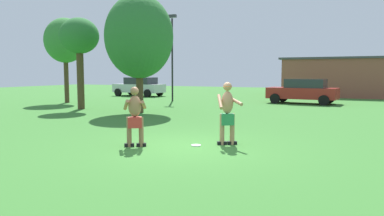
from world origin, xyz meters
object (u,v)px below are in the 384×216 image
frisbee (196,145)px  tree_left_field (65,41)px  player_with_cap (227,110)px  tree_behind_players (79,38)px  player_in_red (135,116)px  lamp_post (172,49)px  car_red_mid_lot (303,91)px  tree_right_field (139,37)px  car_silver_near_post (139,86)px

frisbee → tree_left_field: bearing=145.1°
player_with_cap → tree_behind_players: tree_behind_players is taller
player_with_cap → player_in_red: player_with_cap is taller
lamp_post → tree_behind_players: bearing=-104.5°
player_in_red → car_red_mid_lot: (1.98, 16.25, -0.02)m
player_with_cap → car_red_mid_lot: player_with_cap is taller
frisbee → tree_behind_players: size_ratio=0.05×
player_with_cap → tree_right_field: bearing=138.4°
tree_left_field → tree_right_field: tree_right_field is taller
player_in_red → car_silver_near_post: 21.71m
car_silver_near_post → tree_behind_players: (3.32, -10.86, 3.01)m
frisbee → tree_behind_players: 12.48m
frisbee → car_silver_near_post: car_silver_near_post is taller
frisbee → car_red_mid_lot: bearing=88.0°
frisbee → tree_left_field: size_ratio=0.05×
player_with_cap → tree_right_field: tree_right_field is taller
lamp_post → tree_left_field: bearing=-143.8°
player_in_red → tree_left_field: 16.37m
car_silver_near_post → lamp_post: lamp_post is taller
player_with_cap → tree_left_field: 17.31m
tree_behind_players → tree_left_field: bearing=142.4°
car_red_mid_lot → tree_behind_players: tree_behind_players is taller
player_with_cap → tree_behind_players: bearing=150.1°
tree_right_field → tree_behind_players: (-3.88, 0.14, 0.11)m
tree_left_field → car_red_mid_lot: bearing=22.5°
player_with_cap → frisbee: size_ratio=6.49×
tree_left_field → tree_behind_players: size_ratio=1.13×
player_with_cap → tree_left_field: (-14.43, 9.06, 3.09)m
frisbee → tree_behind_players: (-9.88, 6.60, 3.82)m
car_silver_near_post → car_red_mid_lot: same height
player_in_red → tree_behind_players: (-8.44, 7.39, 2.99)m
car_silver_near_post → tree_left_field: tree_left_field is taller
player_with_cap → player_in_red: (-2.15, -1.29, -0.12)m
tree_left_field → car_silver_near_post: bearing=86.2°
tree_left_field → tree_right_field: size_ratio=0.96×
player_with_cap → lamp_post: size_ratio=0.29×
player_in_red → tree_left_field: (-12.28, 10.35, 3.20)m
tree_behind_players → frisbee: bearing=-33.8°
tree_right_field → tree_behind_players: bearing=177.9°
tree_left_field → tree_behind_players: tree_left_field is taller
frisbee → tree_right_field: (-6.00, 6.46, 3.71)m
player_with_cap → car_silver_near_post: 21.93m
car_silver_near_post → tree_right_field: bearing=-56.8°
frisbee → player_in_red: bearing=-151.3°
car_red_mid_lot → tree_left_field: tree_left_field is taller
frisbee → tree_left_field: tree_left_field is taller
tree_behind_players → car_silver_near_post: bearing=107.0°
car_silver_near_post → player_with_cap: bearing=-50.6°
tree_left_field → tree_right_field: bearing=-21.9°
frisbee → tree_right_field: size_ratio=0.05×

